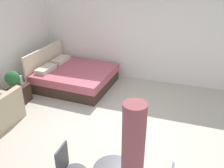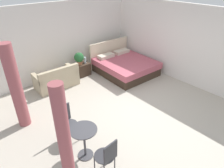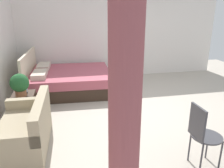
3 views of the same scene
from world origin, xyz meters
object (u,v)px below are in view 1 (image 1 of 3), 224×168
(nightstand, at_px, (19,94))
(cafe_chair_near_window, at_px, (68,168))
(potted_plant, at_px, (12,79))
(vase, at_px, (21,80))
(bed, at_px, (74,76))

(nightstand, xyz_separation_m, cafe_chair_near_window, (-2.16, -2.61, 0.32))
(potted_plant, relative_size, vase, 1.90)
(nightstand, height_order, potted_plant, potted_plant)
(bed, bearing_deg, vase, 144.74)
(bed, bearing_deg, potted_plant, 147.54)
(vase, relative_size, cafe_chair_near_window, 0.26)
(nightstand, relative_size, vase, 2.17)
(nightstand, distance_m, cafe_chair_near_window, 3.40)
(potted_plant, bearing_deg, nightstand, -9.12)
(bed, relative_size, potted_plant, 4.81)
(vase, height_order, cafe_chair_near_window, cafe_chair_near_window)
(bed, xyz_separation_m, cafe_chair_near_window, (-3.52, -1.70, 0.26))
(vase, distance_m, cafe_chair_near_window, 3.44)
(bed, height_order, cafe_chair_near_window, bed)
(cafe_chair_near_window, bearing_deg, vase, 48.36)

